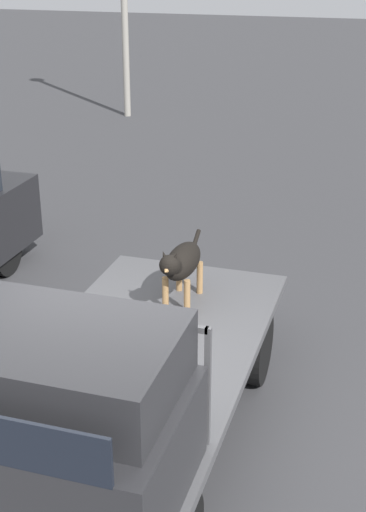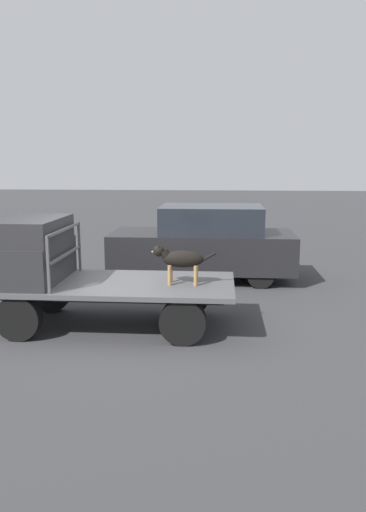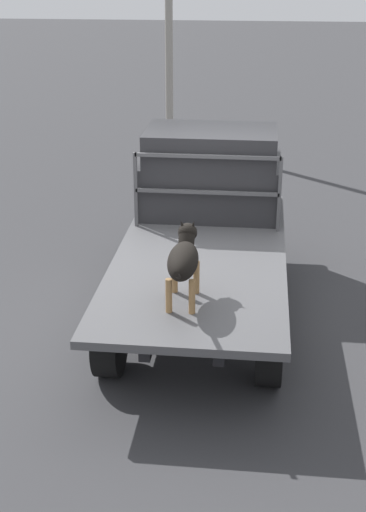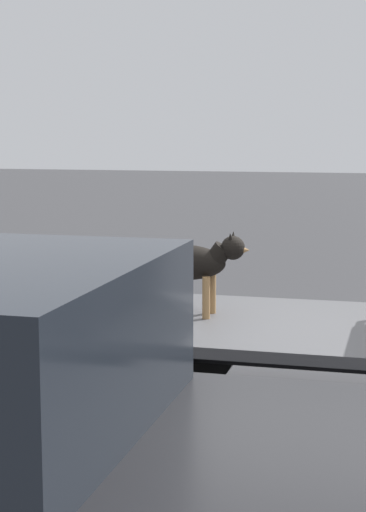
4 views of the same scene
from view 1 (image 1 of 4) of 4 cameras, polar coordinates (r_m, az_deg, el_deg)
ground_plane at (r=6.22m, az=-3.99°, el=-14.81°), size 80.00×80.00×0.00m
flatbed_truck at (r=5.89m, az=-4.14°, el=-10.48°), size 4.12×1.83×0.77m
truck_cab at (r=4.47m, az=-10.92°, el=-12.38°), size 1.21×1.71×1.05m
truck_headboard at (r=4.90m, az=-7.52°, el=-7.42°), size 0.04×1.71×0.89m
dog at (r=6.54m, az=-0.15°, el=-0.59°), size 1.06×0.28×0.67m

